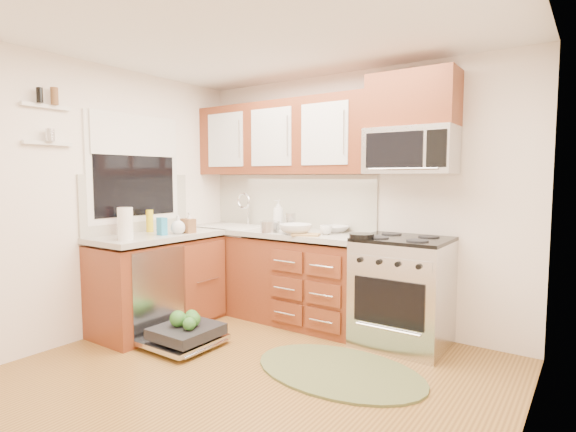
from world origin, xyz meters
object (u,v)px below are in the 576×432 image
Objects in this scene: upper_cabinets at (281,138)px; range at (402,291)px; paper_towel_roll at (125,224)px; stock_pot at (270,227)px; bowl_a at (335,229)px; cup at (326,230)px; cutting_board at (306,235)px; microwave at (411,151)px; sink at (235,238)px; skillet at (362,236)px; dishwasher at (183,335)px; bowl_b at (295,229)px; rug at (339,371)px.

upper_cabinets reaches higher than range.
stock_pot is at bearing 57.96° from paper_towel_roll.
cup is at bearing -84.66° from bowl_a.
stock_pot is at bearing 180.00° from cutting_board.
stock_pot is at bearing -165.65° from microwave.
upper_cabinets reaches higher than bowl_a.
bowl_a is (0.64, 0.03, -0.92)m from upper_cabinets.
sink is at bearing 162.65° from stock_pot.
upper_cabinets reaches higher than cup.
skillet is at bearing -19.35° from upper_cabinets.
sink is at bearing 169.34° from cutting_board.
upper_cabinets is 2.19m from dishwasher.
range is 0.62m from skillet.
cup is at bearing -1.90° from sink.
microwave is at bearing 3.85° from sink.
upper_cabinets is at bearing 160.65° from skillet.
cup is at bearing 156.63° from skillet.
microwave is 2.68× the size of paper_towel_roll.
cup is at bearing 26.60° from bowl_b.
bowl_a reaches higher than range.
upper_cabinets is 2.70× the size of microwave.
microwave is at bearing 79.14° from rug.
microwave is (0.00, 0.12, 1.23)m from range.
microwave is 1.51m from stock_pot.
cup is at bearing -176.21° from range.
microwave reaches higher than dishwasher.
upper_cabinets is at bearing 141.72° from rug.
stock_pot is at bearing -144.11° from bowl_a.
paper_towel_roll is (-1.82, -0.53, 1.06)m from rug.
stock_pot is 0.65m from bowl_a.
paper_towel_roll is (-0.07, -1.34, 0.27)m from sink.
stock_pot is 0.67× the size of paper_towel_roll.
stock_pot reaches higher than bowl_a.
microwave is 0.56× the size of rug.
range reaches higher than cutting_board.
paper_towel_roll is at bearing -130.47° from bowl_b.
bowl_a reaches higher than rug.
cutting_board reaches higher than rug.
skillet is at bearing -138.24° from range.
bowl_a is 0.85× the size of bowl_b.
microwave is 2.93× the size of bowl_a.
skillet is 1.84× the size of cup.
cup reaches higher than range.
upper_cabinets is 10.78× the size of stock_pot.
range is 5.00× the size of stock_pot.
skillet is 0.64m from bowl_a.
upper_cabinets reaches higher than skillet.
paper_towel_roll reaches higher than cup.
upper_cabinets is 8.15× the size of cutting_board.
stock_pot is 1.65× the size of cup.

